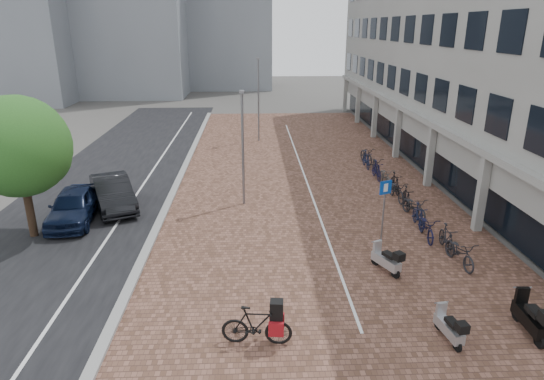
{
  "coord_description": "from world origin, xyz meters",
  "views": [
    {
      "loc": [
        -0.91,
        -14.25,
        8.42
      ],
      "look_at": [
        0.0,
        6.0,
        1.3
      ],
      "focal_mm": 30.97,
      "sensor_mm": 36.0,
      "label": 1
    }
  ],
  "objects": [
    {
      "name": "office_building",
      "position": [
        12.97,
        16.0,
        8.44
      ],
      "size": [
        8.4,
        40.0,
        15.0
      ],
      "color": "gray",
      "rests_on": "ground"
    },
    {
      "name": "car_navy",
      "position": [
        -8.96,
        5.8,
        0.76
      ],
      "size": [
        2.23,
        4.63,
        1.52
      ],
      "primitive_type": "imported",
      "rotation": [
        0.0,
        0.0,
        0.1
      ],
      "color": "black",
      "rests_on": "ground"
    },
    {
      "name": "lamp_far",
      "position": [
        -0.34,
        21.16,
        3.08
      ],
      "size": [
        0.12,
        0.12,
        6.16
      ],
      "primitive_type": "cylinder",
      "color": "slate",
      "rests_on": "ground"
    },
    {
      "name": "ground",
      "position": [
        0.0,
        0.0,
        0.0
      ],
      "size": [
        140.0,
        140.0,
        0.0
      ],
      "primitive_type": "plane",
      "color": "#474442",
      "rests_on": "ground"
    },
    {
      "name": "lamp_near",
      "position": [
        -1.33,
        7.62,
        2.78
      ],
      "size": [
        0.12,
        0.12,
        5.55
      ],
      "primitive_type": "cylinder",
      "color": "slate",
      "rests_on": "ground"
    },
    {
      "name": "bike_row",
      "position": [
        6.5,
        7.9,
        0.52
      ],
      "size": [
        1.28,
        15.84,
        1.05
      ],
      "color": "black",
      "rests_on": "ground"
    },
    {
      "name": "curb",
      "position": [
        -5.1,
        12.0,
        0.07
      ],
      "size": [
        0.35,
        42.0,
        0.14
      ],
      "primitive_type": "cube",
      "color": "gray",
      "rests_on": "ground"
    },
    {
      "name": "plaza_brick",
      "position": [
        2.0,
        12.0,
        0.01
      ],
      "size": [
        14.5,
        42.0,
        0.04
      ],
      "primitive_type": "cube",
      "color": "brown",
      "rests_on": "ground"
    },
    {
      "name": "car_dark",
      "position": [
        -7.68,
        7.48,
        0.77
      ],
      "size": [
        3.39,
        4.94,
        1.54
      ],
      "primitive_type": "imported",
      "rotation": [
        0.0,
        0.0,
        0.42
      ],
      "color": "black",
      "rests_on": "ground"
    },
    {
      "name": "scooter_front",
      "position": [
        3.86,
        0.59,
        0.52
      ],
      "size": [
        1.07,
        1.57,
        1.04
      ],
      "primitive_type": null,
      "rotation": [
        0.0,
        0.0,
        0.44
      ],
      "color": "#BBBCC1",
      "rests_on": "ground"
    },
    {
      "name": "scooter_mid",
      "position": [
        6.98,
        -3.18,
        0.6
      ],
      "size": [
        0.62,
        1.76,
        1.2
      ],
      "primitive_type": null,
      "rotation": [
        0.0,
        0.0,
        -0.04
      ],
      "color": "black",
      "rests_on": "ground"
    },
    {
      "name": "scooter_back",
      "position": [
        4.55,
        -3.37,
        0.48
      ],
      "size": [
        0.63,
        1.43,
        0.95
      ],
      "primitive_type": null,
      "rotation": [
        0.0,
        0.0,
        0.15
      ],
      "color": "#ABACB0",
      "rests_on": "ground"
    },
    {
      "name": "parking_line",
      "position": [
        2.2,
        12.0,
        0.04
      ],
      "size": [
        0.1,
        30.0,
        0.0
      ],
      "primitive_type": "cube",
      "color": "white",
      "rests_on": "plaza_brick"
    },
    {
      "name": "hero_bike",
      "position": [
        -0.84,
        -3.27,
        0.62
      ],
      "size": [
        2.03,
        0.77,
        1.4
      ],
      "rotation": [
        0.0,
        0.0,
        1.46
      ],
      "color": "black",
      "rests_on": "ground"
    },
    {
      "name": "street_asphalt",
      "position": [
        -9.0,
        12.0,
        0.01
      ],
      "size": [
        8.0,
        50.0,
        0.03
      ],
      "primitive_type": "cube",
      "color": "black",
      "rests_on": "ground"
    },
    {
      "name": "street_tree",
      "position": [
        -10.08,
        4.41,
        3.77
      ],
      "size": [
        4.07,
        4.07,
        5.92
      ],
      "color": "#382619",
      "rests_on": "ground"
    },
    {
      "name": "lane_line",
      "position": [
        -7.0,
        12.0,
        0.02
      ],
      "size": [
        0.12,
        44.0,
        0.0
      ],
      "primitive_type": "cube",
      "color": "white",
      "rests_on": "street_asphalt"
    },
    {
      "name": "parking_sign",
      "position": [
        4.37,
        3.05,
        1.81
      ],
      "size": [
        0.52,
        0.26,
        2.66
      ],
      "rotation": [
        0.0,
        0.0,
        0.41
      ],
      "color": "slate",
      "rests_on": "ground"
    }
  ]
}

